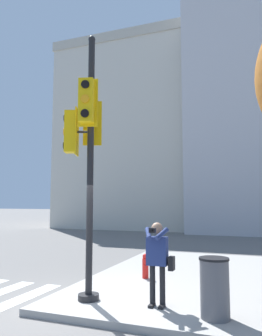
{
  "coord_description": "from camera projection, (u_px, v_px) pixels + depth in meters",
  "views": [
    {
      "loc": [
        3.72,
        -5.76,
        2.14
      ],
      "look_at": [
        1.27,
        0.77,
        2.87
      ],
      "focal_mm": 35.0,
      "sensor_mm": 36.0,
      "label": 1
    }
  ],
  "objects": [
    {
      "name": "building_left",
      "position": [
        154.0,
        138.0,
        29.63
      ],
      "size": [
        15.16,
        10.31,
        15.89
      ],
      "color": "beige",
      "rests_on": "ground_plane"
    },
    {
      "name": "trash_bin",
      "position": [
        215.0,
        288.0,
        5.69
      ],
      "size": [
        0.53,
        0.53,
        1.03
      ],
      "color": "#5B5B60",
      "rests_on": "sidewalk_corner"
    },
    {
      "name": "ground_plane",
      "position": [
        57.0,
        311.0,
        6.44
      ],
      "size": [
        160.0,
        160.0,
        0.0
      ],
      "primitive_type": "plane",
      "color": "slate"
    },
    {
      "name": "fire_hydrant",
      "position": [
        145.0,
        266.0,
        8.67
      ],
      "size": [
        0.17,
        0.23,
        0.64
      ],
      "color": "red",
      "rests_on": "sidewalk_corner"
    },
    {
      "name": "person_photographer",
      "position": [
        158.0,
        256.0,
        6.39
      ],
      "size": [
        0.58,
        0.54,
        1.6
      ],
      "color": "black",
      "rests_on": "sidewalk_corner"
    },
    {
      "name": "traffic_signal_pole",
      "position": [
        86.0,
        142.0,
        7.06
      ],
      "size": [
        0.86,
        1.16,
        5.7
      ],
      "color": "black",
      "rests_on": "sidewalk_corner"
    },
    {
      "name": "sidewalk_corner",
      "position": [
        248.0,
        282.0,
        8.49
      ],
      "size": [
        8.0,
        8.0,
        0.14
      ],
      "color": "#9E9B96",
      "rests_on": "ground_plane"
    }
  ]
}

